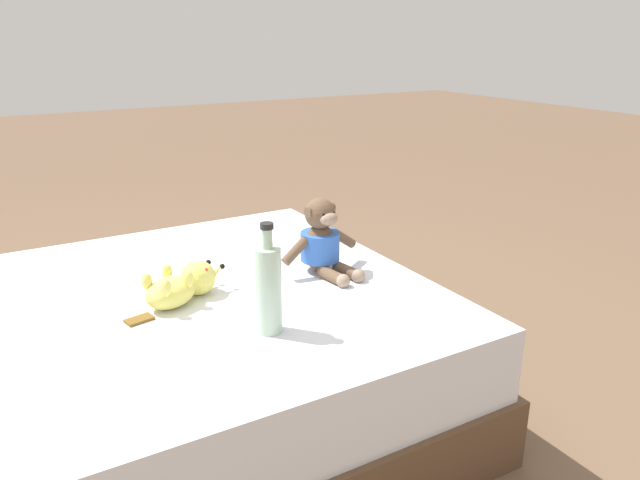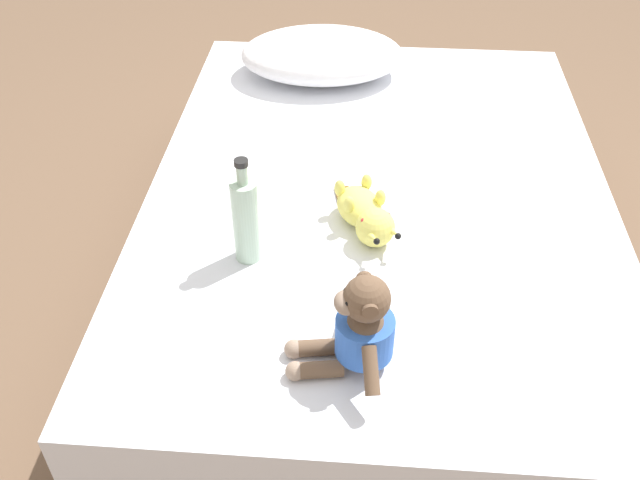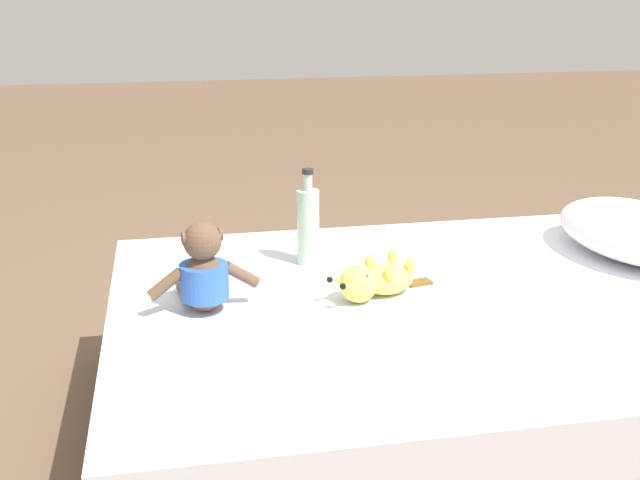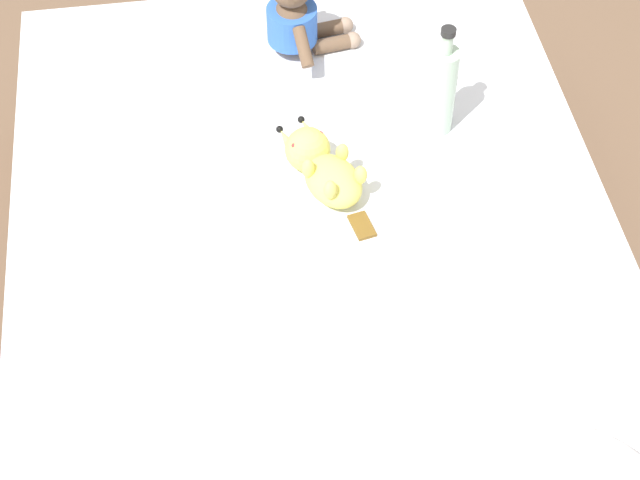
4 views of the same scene
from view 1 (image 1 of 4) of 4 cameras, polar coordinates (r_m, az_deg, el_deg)
The scene contains 5 objects.
ground_plane at distance 1.95m, azimuth -17.92°, elevation -17.50°, with size 16.00×16.00×0.00m, color brown.
bed at distance 1.84m, azimuth -18.58°, elevation -12.33°, with size 1.32×1.84×0.42m.
plush_monkey at distance 1.88m, azimuth 0.21°, elevation -0.19°, with size 0.24×0.29×0.24m.
plush_yellow_creature at distance 1.73m, azimuth -12.73°, elevation -4.12°, with size 0.19×0.32×0.10m.
glass_bottle at distance 1.50m, azimuth -4.83°, elevation -4.48°, with size 0.07×0.07×0.28m.
Camera 1 is at (-1.57, 0.25, 1.13)m, focal length 34.27 mm.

